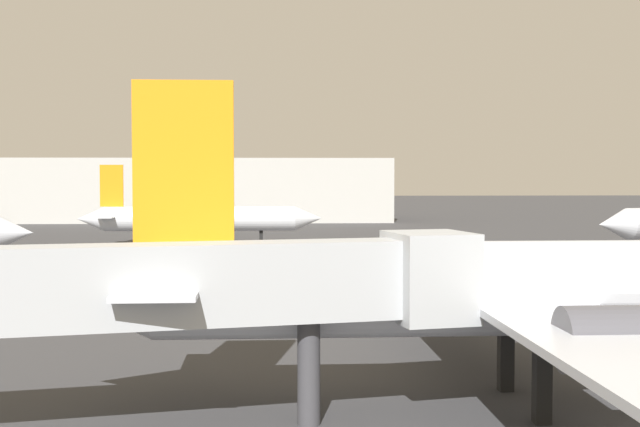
{
  "coord_description": "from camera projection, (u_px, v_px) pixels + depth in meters",
  "views": [
    {
      "loc": [
        0.72,
        -12.33,
        7.64
      ],
      "look_at": [
        4.0,
        53.58,
        4.66
      ],
      "focal_mm": 48.09,
      "sensor_mm": 36.0,
      "label": 1
    }
  ],
  "objects": [
    {
      "name": "airplane_far_right",
      "position": [
        198.0,
        219.0,
        92.18
      ],
      "size": [
        26.23,
        24.06,
        8.72
      ],
      "rotation": [
        0.0,
        0.0,
        0.01
      ],
      "color": "silver",
      "rests_on": "ground_plane"
    },
    {
      "name": "terminal_building",
      "position": [
        184.0,
        189.0,
        146.85
      ],
      "size": [
        69.06,
        26.48,
        10.31
      ],
      "primitive_type": "cube",
      "color": "#B7B7B2",
      "rests_on": "ground_plane"
    },
    {
      "name": "airplane_at_gate",
      "position": [
        552.0,
        288.0,
        28.19
      ],
      "size": [
        33.69,
        29.63,
        10.64
      ],
      "rotation": [
        0.0,
        0.0,
        0.01
      ],
      "color": "silver",
      "rests_on": "ground_plane"
    },
    {
      "name": "jet_bridge",
      "position": [
        149.0,
        289.0,
        24.79
      ],
      "size": [
        21.76,
        6.64,
        5.83
      ],
      "rotation": [
        0.0,
        0.0,
        0.21
      ],
      "color": "#B2B7BC",
      "rests_on": "ground_plane"
    }
  ]
}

